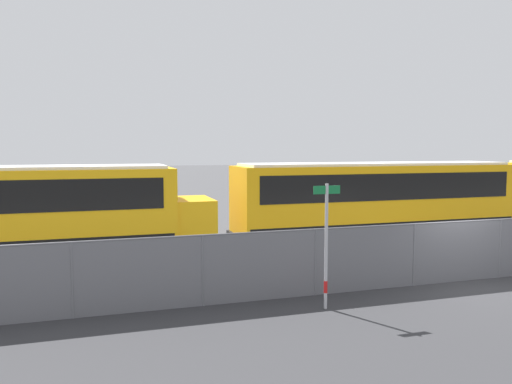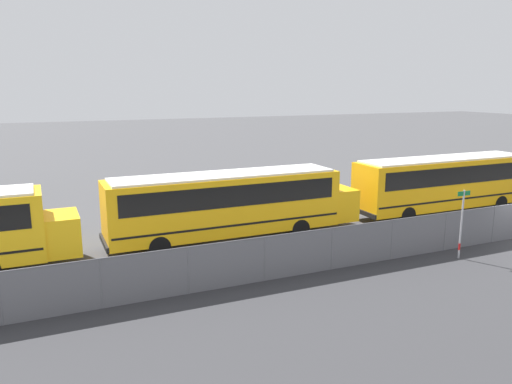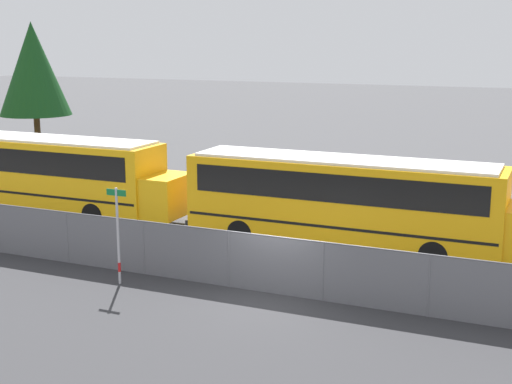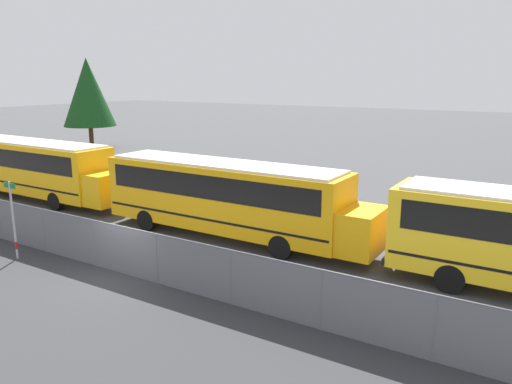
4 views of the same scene
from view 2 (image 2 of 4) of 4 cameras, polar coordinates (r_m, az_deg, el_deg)
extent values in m
cylinder|color=slate|center=(18.02, -27.20, -10.84)|extent=(0.07, 0.07, 1.80)
cylinder|color=slate|center=(18.04, -17.30, -10.00)|extent=(0.07, 0.07, 1.80)
cylinder|color=slate|center=(18.57, -7.76, -8.90)|extent=(0.07, 0.07, 1.80)
cylinder|color=slate|center=(19.57, 0.97, -7.68)|extent=(0.07, 0.07, 1.80)
cylinder|color=slate|center=(20.98, 8.65, -6.45)|extent=(0.07, 0.07, 1.80)
cylinder|color=slate|center=(22.72, 15.23, -5.30)|extent=(0.07, 0.07, 1.80)
cylinder|color=slate|center=(24.72, 20.79, -4.27)|extent=(0.07, 0.07, 1.80)
cylinder|color=slate|center=(26.92, 25.47, -3.37)|extent=(0.07, 0.07, 1.80)
cube|color=yellow|center=(22.99, -21.24, -4.38)|extent=(1.38, 2.28, 1.67)
cube|color=#EDA80F|center=(24.34, -3.53, -1.34)|extent=(11.47, 2.48, 2.79)
cube|color=black|center=(24.20, -3.55, 0.07)|extent=(10.56, 2.52, 1.00)
cube|color=black|center=(24.53, -3.51, -3.11)|extent=(11.25, 2.51, 0.10)
cube|color=#EDA80F|center=(27.31, 9.22, -1.21)|extent=(1.38, 2.28, 1.67)
cube|color=black|center=(23.37, -16.97, -5.58)|extent=(0.12, 2.48, 0.24)
cube|color=silver|center=(24.05, -3.58, 2.01)|extent=(10.90, 2.23, 0.10)
cylinder|color=black|center=(27.05, 2.76, -3.01)|extent=(0.99, 0.28, 0.99)
cylinder|color=black|center=(25.15, 5.04, -4.21)|extent=(0.99, 0.28, 0.99)
cylinder|color=black|center=(24.80, -12.16, -4.67)|extent=(0.99, 0.28, 0.99)
cylinder|color=black|center=(22.71, -10.98, -6.18)|extent=(0.99, 0.28, 0.99)
cube|color=orange|center=(31.73, 20.63, 1.04)|extent=(11.47, 2.48, 2.79)
cube|color=black|center=(31.63, 20.71, 2.13)|extent=(10.56, 2.52, 1.00)
cube|color=black|center=(31.87, 20.52, -0.34)|extent=(11.25, 2.51, 0.10)
cube|color=black|center=(28.29, 12.01, -2.28)|extent=(0.12, 2.48, 0.24)
cube|color=silver|center=(31.51, 20.82, 3.62)|extent=(10.90, 2.23, 0.10)
cylinder|color=black|center=(35.28, 23.34, -0.45)|extent=(0.99, 0.28, 0.99)
cylinder|color=black|center=(33.84, 26.09, -1.19)|extent=(0.99, 0.28, 0.99)
cylinder|color=black|center=(30.51, 14.18, -1.64)|extent=(0.99, 0.28, 0.99)
cylinder|color=black|center=(28.84, 16.90, -2.58)|extent=(0.99, 0.28, 0.99)
cylinder|color=#B7B7BC|center=(23.65, 22.41, -3.48)|extent=(0.08, 0.08, 3.10)
cylinder|color=red|center=(23.92, 22.22, -5.79)|extent=(0.09, 0.09, 0.30)
cube|color=#147238|center=(23.34, 22.68, -0.15)|extent=(0.70, 0.02, 0.20)
camera|label=1|loc=(12.90, 42.49, -7.06)|focal=35.00mm
camera|label=3|loc=(29.34, 71.10, 4.16)|focal=50.00mm
camera|label=4|loc=(34.85, 58.58, 5.49)|focal=35.00mm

